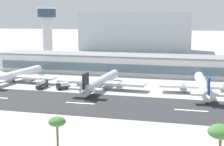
{
  "coord_description": "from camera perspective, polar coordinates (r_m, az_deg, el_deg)",
  "views": [
    {
      "loc": [
        43.43,
        -120.78,
        34.13
      ],
      "look_at": [
        3.62,
        34.85,
        7.37
      ],
      "focal_mm": 55.44,
      "sensor_mm": 36.0,
      "label": 1
    }
  ],
  "objects": [
    {
      "name": "runway_strip",
      "position": [
        136.62,
        -4.68,
        -5.02
      ],
      "size": [
        800.0,
        33.49,
        0.08
      ],
      "primitive_type": "cube",
      "color": "#2D2D30",
      "rests_on": "ground_plane"
    },
    {
      "name": "runway_centreline_dash_5",
      "position": [
        129.54,
        12.93,
        -6.03
      ],
      "size": [
        12.0,
        1.2,
        0.01
      ],
      "primitive_type": "cube",
      "color": "white",
      "rests_on": "runway_strip"
    },
    {
      "name": "palm_tree_3",
      "position": [
        81.5,
        -9.03,
        -8.14
      ],
      "size": [
        4.04,
        4.04,
        11.08
      ],
      "color": "brown",
      "rests_on": "ground_plane"
    },
    {
      "name": "airliner_black_tail_gate_1",
      "position": [
        161.64,
        -1.97,
        -1.51
      ],
      "size": [
        42.73,
        50.86,
        10.61
      ],
      "rotation": [
        0.0,
        0.0,
        1.53
      ],
      "color": "silver",
      "rests_on": "ground_plane"
    },
    {
      "name": "ground_plane",
      "position": [
        132.82,
        -5.27,
        -5.47
      ],
      "size": [
        1400.0,
        1400.0,
        0.0
      ],
      "primitive_type": "plane",
      "color": "#A8A8A3"
    },
    {
      "name": "runway_centreline_dash_4",
      "position": [
        137.11,
        -5.3,
        -4.96
      ],
      "size": [
        12.0,
        1.2,
        0.01
      ],
      "primitive_type": "cube",
      "color": "white",
      "rests_on": "runway_strip"
    },
    {
      "name": "palm_tree_0",
      "position": [
        75.12,
        17.51,
        -9.34
      ],
      "size": [
        5.38,
        5.38,
        12.15
      ],
      "color": "brown",
      "rests_on": "ground_plane"
    },
    {
      "name": "airliner_navy_tail_gate_2",
      "position": [
        157.73,
        14.83,
        -2.07
      ],
      "size": [
        38.86,
        52.03,
        10.86
      ],
      "rotation": [
        0.0,
        0.0,
        1.65
      ],
      "color": "white",
      "rests_on": "ground_plane"
    },
    {
      "name": "service_box_truck_0",
      "position": [
        163.16,
        -8.11,
        -2.07
      ],
      "size": [
        5.95,
        5.92,
        3.25
      ],
      "rotation": [
        0.0,
        0.0,
        3.92
      ],
      "color": "#2D3338",
      "rests_on": "ground_plane"
    },
    {
      "name": "control_tower",
      "position": [
        260.45,
        -10.65,
        7.36
      ],
      "size": [
        14.55,
        14.55,
        40.09
      ],
      "color": "silver",
      "rests_on": "ground_plane"
    },
    {
      "name": "distant_hotel_block",
      "position": [
        344.66,
        3.91,
        6.83
      ],
      "size": [
        107.46,
        36.42,
        36.85
      ],
      "primitive_type": "cube",
      "color": "#A8B2BC",
      "rests_on": "ground_plane"
    },
    {
      "name": "service_fuel_truck_1",
      "position": [
        167.41,
        -11.44,
        -1.79
      ],
      "size": [
        2.96,
        8.53,
        3.95
      ],
      "rotation": [
        0.0,
        0.0,
        1.56
      ],
      "color": "#2D3338",
      "rests_on": "ground_plane"
    },
    {
      "name": "airliner_red_tail_gate_0",
      "position": [
        186.36,
        -15.93,
        -0.41
      ],
      "size": [
        46.58,
        50.51,
        10.55
      ],
      "rotation": [
        0.0,
        0.0,
        1.48
      ],
      "color": "white",
      "rests_on": "ground_plane"
    },
    {
      "name": "terminal_building",
      "position": [
        206.59,
        1.91,
        1.52
      ],
      "size": [
        154.64,
        22.67,
        11.24
      ],
      "color": "silver",
      "rests_on": "ground_plane"
    }
  ]
}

